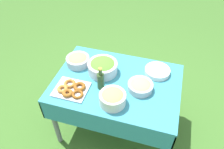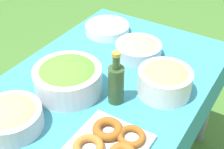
% 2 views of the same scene
% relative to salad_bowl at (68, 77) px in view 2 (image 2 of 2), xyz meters
% --- Properties ---
extents(picnic_table, '(1.19, 0.85, 0.72)m').
position_rel_salad_bowl_xyz_m(picnic_table, '(-0.17, 0.09, -0.17)').
color(picnic_table, teal).
rests_on(picnic_table, ground_plane).
extents(salad_bowl, '(0.29, 0.29, 0.13)m').
position_rel_salad_bowl_xyz_m(salad_bowl, '(0.00, 0.00, 0.00)').
color(salad_bowl, silver).
rests_on(salad_bowl, picnic_table).
extents(pasta_bowl, '(0.23, 0.23, 0.09)m').
position_rel_salad_bowl_xyz_m(pasta_bowl, '(-0.40, 0.12, -0.03)').
color(pasta_bowl, '#B2B7BC').
rests_on(pasta_bowl, picnic_table).
extents(donut_platter, '(0.31, 0.26, 0.05)m').
position_rel_salad_bowl_xyz_m(donut_platter, '(0.19, 0.32, -0.05)').
color(donut_platter, silver).
rests_on(donut_platter, picnic_table).
extents(plate_stack, '(0.24, 0.24, 0.05)m').
position_rel_salad_bowl_xyz_m(plate_stack, '(-0.52, -0.14, -0.05)').
color(plate_stack, white).
rests_on(plate_stack, picnic_table).
extents(olive_oil_bottle, '(0.07, 0.07, 0.24)m').
position_rel_salad_bowl_xyz_m(olive_oil_bottle, '(-0.05, 0.21, 0.02)').
color(olive_oil_bottle, '#2D4723').
rests_on(olive_oil_bottle, picnic_table).
extents(bread_bowl, '(0.24, 0.24, 0.10)m').
position_rel_salad_bowl_xyz_m(bread_bowl, '(0.28, -0.05, -0.02)').
color(bread_bowl, '#B2B7BC').
rests_on(bread_bowl, picnic_table).
extents(fruit_bowl, '(0.23, 0.23, 0.13)m').
position_rel_salad_bowl_xyz_m(fruit_bowl, '(-0.21, 0.35, -0.00)').
color(fruit_bowl, silver).
rests_on(fruit_bowl, picnic_table).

